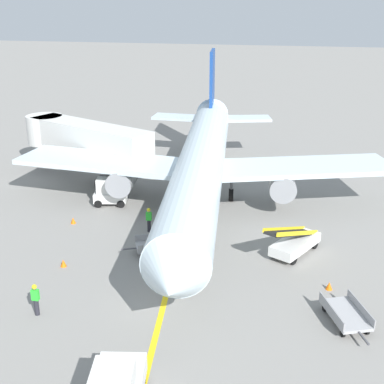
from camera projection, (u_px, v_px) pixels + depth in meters
The scene contains 13 objects.
ground_plane at pixel (164, 304), 26.70m from camera, with size 300.00×300.00×0.00m, color gray.
taxi_line_yellow at pixel (176, 258), 31.39m from camera, with size 0.30×80.00×0.01m, color yellow.
airliner at pixel (201, 163), 37.79m from camera, with size 28.41×35.33×10.10m.
jet_bridge at pixel (79, 137), 44.24m from camera, with size 12.81×7.57×4.85m.
baggage_tug_near_wing at pixel (108, 193), 39.07m from camera, with size 2.61×1.76×2.10m.
belt_loader_forward_hold at pixel (294, 242), 31.68m from camera, with size 3.43×5.01×2.59m.
baggage_cart_loaded at pixel (159, 245), 31.95m from camera, with size 3.76×2.56×0.94m.
baggage_cart_empty_trailing at pixel (346, 314), 25.05m from camera, with size 2.48×3.79×0.94m.
ground_crew_marshaller at pixel (36, 299), 25.51m from camera, with size 0.36×0.24×1.70m.
ground_crew_wing_walker at pixel (149, 219), 34.57m from camera, with size 0.36×0.24×1.70m.
safety_cone_nose_left at pixel (73, 220), 36.09m from camera, with size 0.36×0.36×0.44m, color orange.
safety_cone_wingtip_left at pixel (63, 263), 30.35m from camera, with size 0.36×0.36×0.44m, color orange.
safety_cone_wingtip_right at pixel (329, 286), 27.98m from camera, with size 0.36×0.36×0.44m, color orange.
Camera 1 is at (6.21, -22.15, 14.80)m, focal length 48.84 mm.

